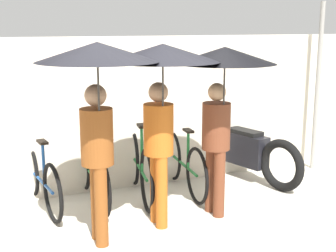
# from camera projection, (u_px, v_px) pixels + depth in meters

# --- Properties ---
(back_wall) EXTENTS (10.83, 0.12, 2.02)m
(back_wall) POSITION_uv_depth(u_px,v_px,m) (106.00, 115.00, 6.10)
(back_wall) COLOR beige
(back_wall) RESTS_ON ground
(parked_bicycle_0) EXTENTS (0.44, 1.65, 1.00)m
(parked_bicycle_0) POSITION_uv_depth(u_px,v_px,m) (41.00, 179.00, 5.57)
(parked_bicycle_0) COLOR black
(parked_bicycle_0) RESTS_ON ground
(parked_bicycle_1) EXTENTS (0.44, 1.72, 1.08)m
(parked_bicycle_1) POSITION_uv_depth(u_px,v_px,m) (92.00, 173.00, 5.76)
(parked_bicycle_1) COLOR black
(parked_bicycle_1) RESTS_ON ground
(parked_bicycle_2) EXTENTS (0.47, 1.75, 1.07)m
(parked_bicycle_2) POSITION_uv_depth(u_px,v_px,m) (140.00, 166.00, 5.94)
(parked_bicycle_2) COLOR black
(parked_bicycle_2) RESTS_ON ground
(parked_bicycle_3) EXTENTS (0.44, 1.69, 1.11)m
(parked_bicycle_3) POSITION_uv_depth(u_px,v_px,m) (183.00, 163.00, 6.16)
(parked_bicycle_3) COLOR black
(parked_bicycle_3) RESTS_ON ground
(pedestrian_leading) EXTENTS (1.13, 1.13, 2.01)m
(pedestrian_leading) POSITION_uv_depth(u_px,v_px,m) (97.00, 83.00, 4.32)
(pedestrian_leading) COLOR brown
(pedestrian_leading) RESTS_ON ground
(pedestrian_center) EXTENTS (1.16, 1.16, 1.98)m
(pedestrian_center) POSITION_uv_depth(u_px,v_px,m) (162.00, 79.00, 4.74)
(pedestrian_center) COLOR #B25619
(pedestrian_center) RESTS_ON ground
(pedestrian_trailing) EXTENTS (1.10, 1.10, 1.93)m
(pedestrian_trailing) POSITION_uv_depth(u_px,v_px,m) (222.00, 81.00, 5.05)
(pedestrian_trailing) COLOR brown
(pedestrian_trailing) RESTS_ON ground
(motorcycle) EXTENTS (0.79, 1.99, 0.92)m
(motorcycle) POSITION_uv_depth(u_px,v_px,m) (244.00, 151.00, 6.65)
(motorcycle) COLOR black
(motorcycle) RESTS_ON ground
(awning_pole) EXTENTS (0.07, 0.07, 2.49)m
(awning_pole) POSITION_uv_depth(u_px,v_px,m) (317.00, 88.00, 6.92)
(awning_pole) COLOR gray
(awning_pole) RESTS_ON ground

